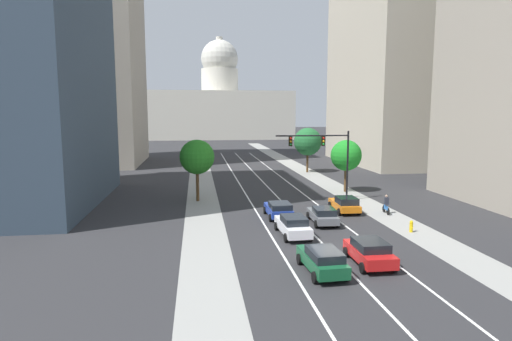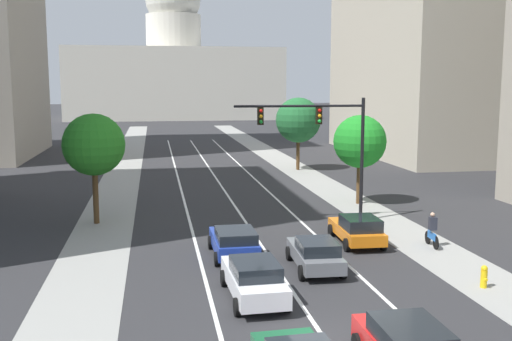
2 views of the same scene
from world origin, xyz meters
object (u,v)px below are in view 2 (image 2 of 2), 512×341
car_orange (357,229)px  street_tree_far_right (298,120)px  capitol_building (174,74)px  car_gray (315,253)px  car_white (254,278)px  traffic_signal_mast (324,134)px  street_tree_near_right (360,142)px  cyclist (432,230)px  fire_hydrant (484,276)px  street_tree_near_left (94,145)px  car_blue (234,241)px

car_orange → street_tree_far_right: size_ratio=0.65×
capitol_building → car_gray: 122.78m
car_white → traffic_signal_mast: traffic_signal_mast is taller
car_orange → street_tree_near_right: 10.97m
car_white → cyclist: (9.81, 5.68, 0.06)m
fire_hydrant → street_tree_near_left: street_tree_near_left is taller
street_tree_far_right → street_tree_near_left: bearing=-130.5°
fire_hydrant → street_tree_near_right: bearing=87.3°
car_white → street_tree_far_right: street_tree_far_right is taller
car_gray → street_tree_near_left: bearing=46.0°
cyclist → traffic_signal_mast: bearing=36.6°
capitol_building → cyclist: (8.22, -119.76, -9.55)m
car_blue → cyclist: cyclist is taller
traffic_signal_mast → fire_hydrant: traffic_signal_mast is taller
car_orange → street_tree_near_left: bearing=64.8°
fire_hydrant → street_tree_near_right: street_tree_near_right is taller
car_gray → street_tree_near_left: (-10.08, 10.57, 3.80)m
fire_hydrant → street_tree_far_right: (0.58, 33.33, 4.17)m
car_blue → traffic_signal_mast: 9.67m
car_blue → street_tree_near_right: street_tree_near_right is taller
car_orange → car_white: bearing=138.9°
capitol_building → street_tree_near_left: (-8.49, -111.82, -5.88)m
car_blue → street_tree_near_left: size_ratio=0.66×
street_tree_near_left → capitol_building: bearing=85.7°
car_orange → cyclist: bearing=-106.3°
car_orange → street_tree_near_right: size_ratio=0.73×
street_tree_near_left → street_tree_far_right: bearing=49.5°
cyclist → street_tree_near_left: street_tree_near_left is taller
traffic_signal_mast → street_tree_near_left: bearing=171.6°
capitol_building → fire_hydrant: 126.35m
traffic_signal_mast → car_white: bearing=-117.2°
car_blue → fire_hydrant: car_blue is taller
traffic_signal_mast → car_blue: bearing=-134.2°
street_tree_far_right → street_tree_near_left: size_ratio=1.07×
car_gray → capitol_building: bearing=3.1°
street_tree_near_left → car_orange: bearing=-27.1°
capitol_building → street_tree_far_right: capitol_building is taller
street_tree_near_left → car_gray: bearing=-46.4°
car_blue → car_gray: bearing=-128.2°
capitol_building → car_gray: bearing=-89.3°
cyclist → street_tree_near_left: bearing=68.9°
car_white → street_tree_near_left: 15.71m
car_orange → cyclist: size_ratio=2.53×
car_blue → street_tree_far_right: street_tree_far_right is taller
car_white → street_tree_far_right: bearing=-18.1°
car_orange → traffic_signal_mast: size_ratio=0.58×
street_tree_near_right → street_tree_far_right: street_tree_far_right is taller
traffic_signal_mast → street_tree_far_right: bearing=80.2°
capitol_building → car_gray: capitol_building is taller
car_orange → cyclist: (3.43, -1.13, 0.10)m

